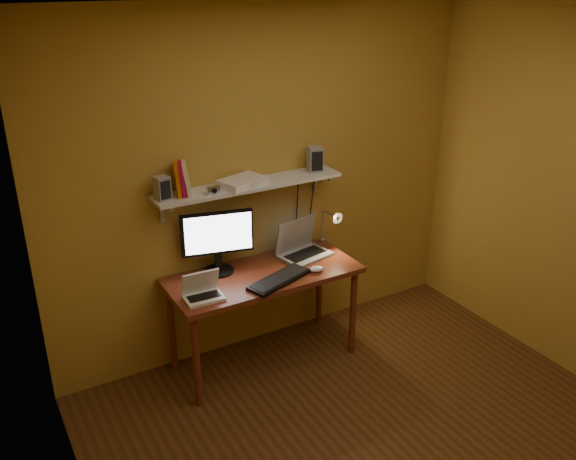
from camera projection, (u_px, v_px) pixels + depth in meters
room at (407, 268)px, 3.25m from camera, size 3.44×3.24×2.64m
desk at (264, 283)px, 4.43m from camera, size 1.40×0.60×0.75m
wall_shelf at (249, 185)px, 4.31m from camera, size 1.40×0.25×0.21m
monitor at (217, 239)px, 4.31m from camera, size 0.51×0.26×0.47m
laptop at (301, 246)px, 4.65m from camera, size 0.42×0.34×0.28m
netbook at (202, 290)px, 4.05m from camera, size 0.26×0.19×0.19m
keyboard at (279, 280)px, 4.27m from camera, size 0.53×0.32×0.03m
mouse at (317, 269)px, 4.41m from camera, size 0.12×0.10×0.04m
desk_lamp at (331, 223)px, 4.72m from camera, size 0.09×0.23×0.38m
speaker_left at (162, 188)px, 3.97m from camera, size 0.10×0.10×0.16m
speaker_right at (315, 159)px, 4.52m from camera, size 0.13×0.13×0.19m
books at (182, 179)px, 4.05m from camera, size 0.16×0.16×0.22m
shelf_camera at (213, 190)px, 4.09m from camera, size 0.10×0.05×0.06m
router at (243, 182)px, 4.25m from camera, size 0.36×0.29×0.05m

